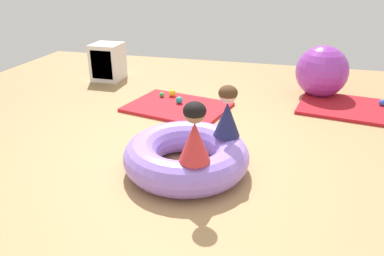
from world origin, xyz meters
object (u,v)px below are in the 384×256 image
(child_in_red, at_px, (195,133))
(play_ball_pink, at_px, (191,114))
(child_in_navy, at_px, (227,112))
(play_ball_green, at_px, (162,95))
(play_ball_blue, at_px, (382,103))
(exercise_ball_large, at_px, (322,72))
(storage_cube, at_px, (107,62))
(play_ball_yellow, at_px, (172,93))
(inflatable_cushion, at_px, (186,156))
(play_ball_teal, at_px, (179,100))

(child_in_red, bearing_deg, play_ball_pink, 11.71)
(child_in_navy, bearing_deg, play_ball_green, -122.93)
(play_ball_pink, bearing_deg, play_ball_blue, 23.68)
(play_ball_pink, height_order, exercise_ball_large, exercise_ball_large)
(play_ball_green, height_order, storage_cube, storage_cube)
(play_ball_pink, bearing_deg, play_ball_green, 133.78)
(play_ball_blue, height_order, play_ball_yellow, play_ball_yellow)
(play_ball_blue, bearing_deg, inflatable_cushion, -132.90)
(exercise_ball_large, bearing_deg, play_ball_green, -161.24)
(play_ball_blue, bearing_deg, play_ball_green, -171.94)
(child_in_navy, xyz_separation_m, play_ball_blue, (1.67, 1.94, -0.45))
(child_in_navy, bearing_deg, play_ball_yellow, -127.16)
(play_ball_teal, bearing_deg, child_in_navy, -58.25)
(child_in_red, xyz_separation_m, child_in_navy, (0.16, 0.53, -0.01))
(child_in_red, height_order, storage_cube, child_in_red)
(exercise_ball_large, bearing_deg, child_in_navy, -112.21)
(child_in_red, height_order, play_ball_pink, child_in_red)
(child_in_red, bearing_deg, child_in_navy, -20.77)
(play_ball_green, relative_size, play_ball_yellow, 0.68)
(inflatable_cushion, height_order, play_ball_green, inflatable_cushion)
(inflatable_cushion, bearing_deg, storage_cube, 128.76)
(play_ball_pink, relative_size, play_ball_teal, 0.80)
(inflatable_cushion, distance_m, play_ball_teal, 1.64)
(child_in_red, height_order, child_in_navy, child_in_red)
(play_ball_teal, bearing_deg, storage_cube, 148.40)
(inflatable_cushion, distance_m, play_ball_green, 1.92)
(play_ball_pink, distance_m, play_ball_teal, 0.49)
(child_in_red, xyz_separation_m, play_ball_teal, (-0.69, 1.89, -0.45))
(child_in_red, bearing_deg, exercise_ball_large, -25.35)
(child_in_red, xyz_separation_m, play_ball_pink, (-0.42, 1.48, -0.46))
(play_ball_teal, height_order, exercise_ball_large, exercise_ball_large)
(child_in_navy, height_order, play_ball_green, child_in_navy)
(inflatable_cushion, distance_m, play_ball_pink, 1.18)
(child_in_red, relative_size, child_in_navy, 1.05)
(play_ball_blue, xyz_separation_m, exercise_ball_large, (-0.75, 0.30, 0.27))
(play_ball_teal, bearing_deg, child_in_red, -70.04)
(child_in_red, relative_size, play_ball_green, 7.33)
(exercise_ball_large, bearing_deg, play_ball_pink, -139.30)
(child_in_red, height_order, play_ball_teal, child_in_red)
(play_ball_yellow, relative_size, storage_cube, 0.17)
(play_ball_pink, height_order, play_ball_teal, play_ball_teal)
(child_in_red, distance_m, child_in_navy, 0.55)
(play_ball_blue, bearing_deg, storage_cube, 175.62)
(play_ball_yellow, bearing_deg, play_ball_pink, -56.24)
(play_ball_teal, bearing_deg, play_ball_blue, 12.96)
(storage_cube, bearing_deg, play_ball_blue, -4.38)
(inflatable_cushion, relative_size, exercise_ball_large, 1.58)
(play_ball_teal, xyz_separation_m, play_ball_yellow, (-0.17, 0.24, 0.00))
(inflatable_cushion, xyz_separation_m, play_ball_blue, (1.98, 2.13, -0.07))
(storage_cube, bearing_deg, play_ball_yellow, -26.82)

